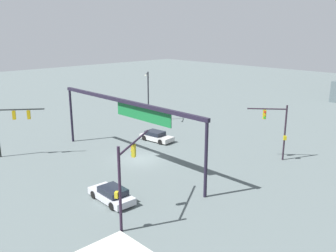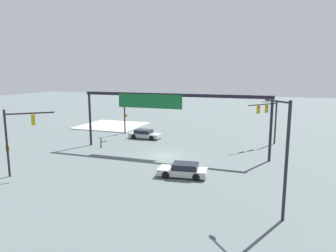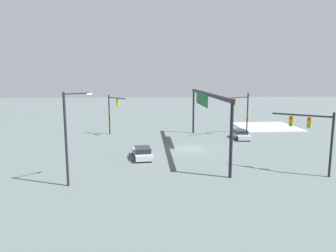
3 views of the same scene
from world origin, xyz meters
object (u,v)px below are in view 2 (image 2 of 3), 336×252
traffic_signal_cross_street (125,108)px  sedan_car_approaching (145,134)px  streetlamp_curved_arm (283,151)px  traffic_signal_opposite_side (269,114)px  traffic_signal_near_corner (17,133)px  sedan_car_waiting_far (183,170)px

traffic_signal_cross_street → sedan_car_approaching: bearing=41.4°
streetlamp_curved_arm → sedan_car_approaching: bearing=1.3°
traffic_signal_opposite_side → traffic_signal_near_corner: bearing=-8.9°
sedan_car_approaching → traffic_signal_cross_street: bearing=164.7°
traffic_signal_opposite_side → sedan_car_approaching: bearing=-47.8°
streetlamp_curved_arm → sedan_car_waiting_far: size_ratio=1.68×
traffic_signal_cross_street → sedan_car_waiting_far: size_ratio=1.39×
traffic_signal_opposite_side → traffic_signal_cross_street: traffic_signal_cross_street is taller
traffic_signal_cross_street → streetlamp_curved_arm: (-21.14, 20.28, 0.32)m
traffic_signal_near_corner → sedan_car_approaching: traffic_signal_near_corner is taller
traffic_signal_near_corner → sedan_car_approaching: size_ratio=1.34×
sedan_car_approaching → sedan_car_waiting_far: bearing=-52.8°
traffic_signal_opposite_side → sedan_car_approaching: size_ratio=1.27×
traffic_signal_near_corner → sedan_car_approaching: (-4.11, -18.15, -3.28)m
traffic_signal_cross_street → streetlamp_curved_arm: streetlamp_curved_arm is taller
traffic_signal_near_corner → traffic_signal_cross_street: (-0.59, -19.24, 0.21)m
traffic_signal_near_corner → streetlamp_curved_arm: 21.76m
traffic_signal_near_corner → sedan_car_waiting_far: 14.87m
traffic_signal_near_corner → traffic_signal_cross_street: bearing=47.2°
traffic_signal_opposite_side → traffic_signal_cross_street: size_ratio=0.91×
traffic_signal_opposite_side → sedan_car_waiting_far: size_ratio=1.27×
traffic_signal_opposite_side → sedan_car_waiting_far: bearing=13.6°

